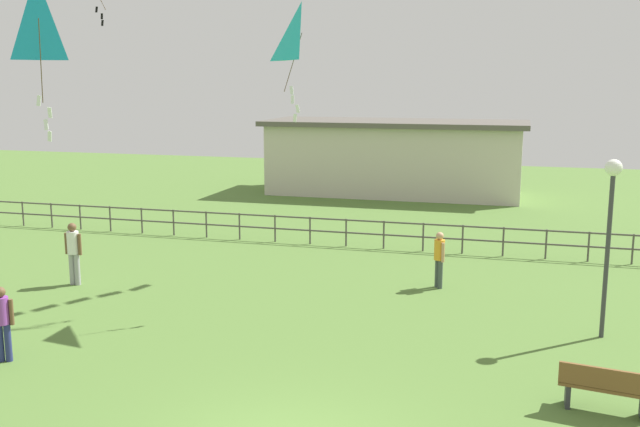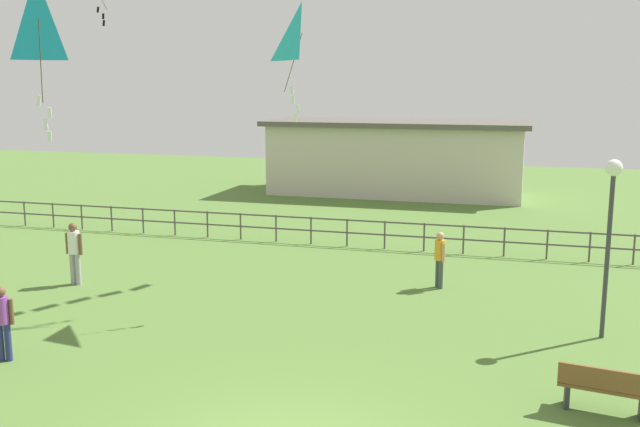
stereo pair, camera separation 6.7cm
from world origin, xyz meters
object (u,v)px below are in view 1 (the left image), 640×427
kite_1 (302,35)px  kite_5 (39,24)px  lamppost (611,207)px  person_4 (73,249)px  person_1 (2,318)px  park_bench (605,388)px  person_3 (439,256)px

kite_1 → kite_5: kite_5 is taller
lamppost → person_4: lamppost is taller
lamppost → person_1: size_ratio=2.16×
park_bench → person_3: person_3 is taller
park_bench → person_1: 11.38m
person_3 → person_4: person_4 is taller
park_bench → kite_1: kite_1 is taller
park_bench → kite_1: bearing=146.1°
kite_1 → kite_5: 6.28m
lamppost → person_4: (-13.59, 0.45, -1.90)m
kite_1 → kite_5: (-3.27, -5.36, -0.06)m
park_bench → person_4: 13.99m
person_3 → lamppost: bearing=-36.5°
lamppost → person_4: size_ratio=2.26×
lamppost → kite_1: bearing=175.1°
park_bench → person_4: bearing=161.7°
person_3 → person_4: (-9.70, -2.43, 0.11)m
kite_1 → kite_5: size_ratio=0.94×
person_4 → kite_5: 8.29m
person_3 → park_bench: bearing=-62.3°
lamppost → person_3: lamppost is taller
lamppost → kite_1: size_ratio=1.40×
kite_1 → lamppost: bearing=-4.9°
person_1 → person_4: (-1.93, 5.20, 0.09)m
person_1 → person_4: size_ratio=1.05×
kite_5 → person_1: bearing=179.2°
park_bench → person_3: bearing=117.7°
person_4 → kite_1: kite_1 is taller
person_3 → kite_1: kite_1 is taller
park_bench → lamppost: bearing=85.3°
person_3 → kite_5: (-6.43, -7.65, 5.67)m
person_1 → person_3: size_ratio=1.17×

